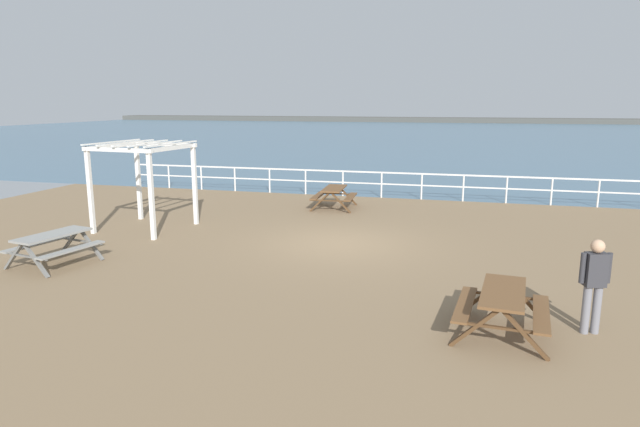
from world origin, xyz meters
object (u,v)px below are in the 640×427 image
object	(u,v)px
picnic_table_near_left	(503,301)
picnic_table_near_right	(334,193)
lattice_pergola	(143,165)
picnic_table_mid_centre	(53,241)
visitor	(594,280)

from	to	relation	value
picnic_table_near_left	picnic_table_near_right	size ratio (longest dim) A/B	1.03
picnic_table_near_right	lattice_pergola	xyz separation A→B (m)	(-4.90, -4.79, 1.41)
picnic_table_near_right	lattice_pergola	distance (m)	6.99
picnic_table_mid_centre	picnic_table_near_left	bearing A→B (deg)	-86.89
picnic_table_near_left	picnic_table_near_right	world-z (taller)	same
picnic_table_near_left	picnic_table_mid_centre	xyz separation A→B (m)	(-10.32, 1.43, 0.00)
picnic_table_mid_centre	visitor	distance (m)	11.85
visitor	lattice_pergola	xyz separation A→B (m)	(-11.80, 5.02, 1.05)
picnic_table_near_left	lattice_pergola	distance (m)	11.76
picnic_table_mid_centre	visitor	bearing A→B (deg)	-83.87
visitor	lattice_pergola	bearing A→B (deg)	51.48
picnic_table_near_left	picnic_table_near_right	xyz separation A→B (m)	(-5.43, 10.24, 0.00)
picnic_table_mid_centre	picnic_table_near_right	bearing A→B (deg)	-18.06
picnic_table_near_left	picnic_table_near_right	bearing A→B (deg)	33.77
picnic_table_near_right	picnic_table_mid_centre	xyz separation A→B (m)	(-4.89, -8.81, 0.00)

